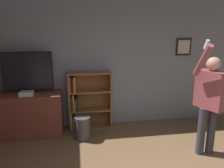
% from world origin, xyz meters
% --- Properties ---
extents(wall_back, '(7.13, 0.09, 2.70)m').
position_xyz_m(wall_back, '(0.00, 3.22, 1.35)').
color(wall_back, gray).
rests_on(wall_back, ground_plane).
extents(tv_ledge, '(1.22, 0.56, 0.86)m').
position_xyz_m(tv_ledge, '(-1.91, 2.88, 0.43)').
color(tv_ledge, brown).
rests_on(tv_ledge, ground_plane).
extents(television, '(0.94, 0.22, 0.81)m').
position_xyz_m(television, '(-1.91, 2.94, 1.28)').
color(television, black).
rests_on(television, tv_ledge).
extents(game_console, '(0.25, 0.19, 0.08)m').
position_xyz_m(game_console, '(-1.92, 2.75, 0.90)').
color(game_console, white).
rests_on(game_console, tv_ledge).
extents(bookshelf, '(0.90, 0.28, 1.22)m').
position_xyz_m(bookshelf, '(-0.80, 3.04, 0.61)').
color(bookshelf, brown).
rests_on(bookshelf, ground_plane).
extents(person, '(0.62, 0.57, 1.94)m').
position_xyz_m(person, '(1.15, 1.68, 1.01)').
color(person, '#383842').
rests_on(person, ground_plane).
extents(waste_bin, '(0.30, 0.30, 0.45)m').
position_xyz_m(waste_bin, '(-0.90, 2.54, 0.22)').
color(waste_bin, '#4C4C51').
rests_on(waste_bin, ground_plane).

